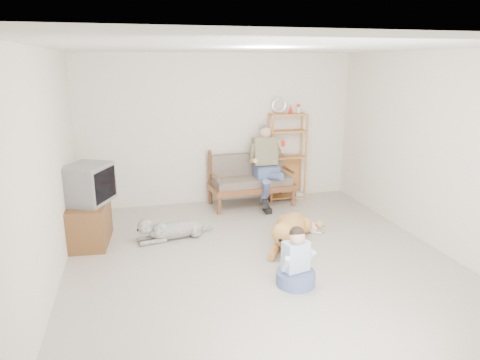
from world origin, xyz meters
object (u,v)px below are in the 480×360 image
object	(u,v)px
tv_stand	(90,223)
loveseat	(251,179)
golden_retriever	(289,231)
etagere	(287,156)

from	to	relation	value
tv_stand	loveseat	bearing A→B (deg)	27.36
golden_retriever	loveseat	bearing A→B (deg)	122.53
golden_retriever	etagere	bearing A→B (deg)	102.23
etagere	loveseat	bearing A→B (deg)	-168.73
tv_stand	golden_retriever	bearing A→B (deg)	-10.44
loveseat	tv_stand	bearing A→B (deg)	-161.56
etagere	golden_retriever	size ratio (longest dim) A/B	1.30
loveseat	etagere	size ratio (longest dim) A/B	0.80
loveseat	golden_retriever	size ratio (longest dim) A/B	1.04
loveseat	golden_retriever	xyz separation A→B (m)	(0.04, -1.89, -0.28)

